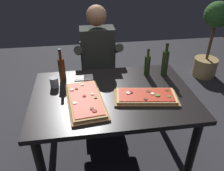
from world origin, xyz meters
name	(u,v)px	position (x,y,z in m)	size (l,w,h in m)	color
ground_plane	(113,152)	(0.00, 0.00, 0.00)	(6.40, 6.40, 0.00)	#2D2D33
dining_table	(113,102)	(0.00, 0.00, 0.64)	(1.40, 0.96, 0.74)	black
pizza_rectangular_front	(146,97)	(0.26, -0.12, 0.76)	(0.56, 0.33, 0.05)	olive
pizza_rectangular_left	(85,100)	(-0.24, -0.10, 0.76)	(0.35, 0.61, 0.05)	olive
wine_bottle_dark	(165,62)	(0.56, 0.27, 0.87)	(0.06, 0.06, 0.33)	#233819
oil_bottle_amber	(62,69)	(-0.44, 0.30, 0.86)	(0.06, 0.06, 0.32)	#47230F
vinegar_bottle_green	(147,65)	(0.39, 0.30, 0.85)	(0.06, 0.06, 0.27)	#233819
tumbler_near_camera	(54,82)	(-0.51, 0.19, 0.79)	(0.08, 0.08, 0.09)	silver
napkin_cutlery_set	(84,78)	(-0.24, 0.31, 0.74)	(0.18, 0.11, 0.01)	white
diner_chair	(98,74)	(-0.06, 0.86, 0.49)	(0.44, 0.44, 0.87)	#3D2B1E
seated_diner	(98,59)	(-0.06, 0.74, 0.74)	(0.53, 0.41, 1.33)	#23232D
potted_plant_corner	(211,39)	(1.76, 1.45, 0.63)	(0.38, 0.38, 1.19)	tan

